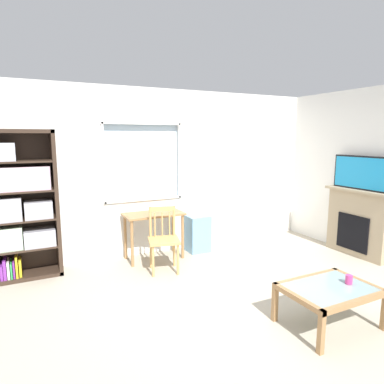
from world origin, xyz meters
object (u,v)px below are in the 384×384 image
(tv, at_px, (360,173))
(desk_under_window, at_px, (154,221))
(bookshelf, at_px, (19,206))
(plastic_drawer_unit, at_px, (197,233))
(sippy_cup, at_px, (349,279))
(wooden_chair, at_px, (164,239))
(fireplace, at_px, (357,222))
(coffee_table, at_px, (329,292))

(tv, bearing_deg, desk_under_window, 156.34)
(bookshelf, bearing_deg, plastic_drawer_unit, -1.26)
(plastic_drawer_unit, xyz_separation_m, sippy_cup, (0.37, -2.66, 0.15))
(bookshelf, distance_m, wooden_chair, 1.96)
(fireplace, relative_size, sippy_cup, 12.31)
(wooden_chair, distance_m, fireplace, 3.09)
(desk_under_window, relative_size, sippy_cup, 10.09)
(plastic_drawer_unit, distance_m, sippy_cup, 2.69)
(bookshelf, height_order, desk_under_window, bookshelf)
(desk_under_window, height_order, wooden_chair, wooden_chair)
(plastic_drawer_unit, bearing_deg, bookshelf, 178.74)
(plastic_drawer_unit, bearing_deg, sippy_cup, -82.06)
(desk_under_window, relative_size, coffee_table, 1.01)
(bookshelf, xyz_separation_m, desk_under_window, (1.82, -0.11, -0.38))
(desk_under_window, height_order, fireplace, fireplace)
(fireplace, distance_m, coffee_table, 2.42)
(wooden_chair, distance_m, plastic_drawer_unit, 1.00)
(plastic_drawer_unit, distance_m, tv, 2.74)
(coffee_table, bearing_deg, tv, 32.51)
(bookshelf, height_order, wooden_chair, bookshelf)
(plastic_drawer_unit, bearing_deg, tv, -31.67)
(coffee_table, height_order, sippy_cup, sippy_cup)
(bookshelf, relative_size, coffee_table, 2.19)
(plastic_drawer_unit, height_order, fireplace, fireplace)
(desk_under_window, bearing_deg, coffee_table, -70.53)
(wooden_chair, height_order, tv, tv)
(tv, bearing_deg, sippy_cup, -143.61)
(wooden_chair, relative_size, sippy_cup, 10.00)
(fireplace, bearing_deg, bookshelf, 163.75)
(plastic_drawer_unit, bearing_deg, fireplace, -31.46)
(bookshelf, distance_m, sippy_cup, 4.05)
(fireplace, height_order, sippy_cup, fireplace)
(tv, bearing_deg, coffee_table, -147.49)
(plastic_drawer_unit, relative_size, coffee_table, 0.66)
(desk_under_window, relative_size, wooden_chair, 1.01)
(coffee_table, bearing_deg, bookshelf, 135.56)
(plastic_drawer_unit, xyz_separation_m, tv, (2.16, -1.33, 1.03))
(bookshelf, relative_size, sippy_cup, 21.93)
(bookshelf, height_order, coffee_table, bookshelf)
(bookshelf, relative_size, plastic_drawer_unit, 3.30)
(plastic_drawer_unit, relative_size, fireplace, 0.54)
(bookshelf, xyz_separation_m, tv, (4.76, -1.39, 0.35))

